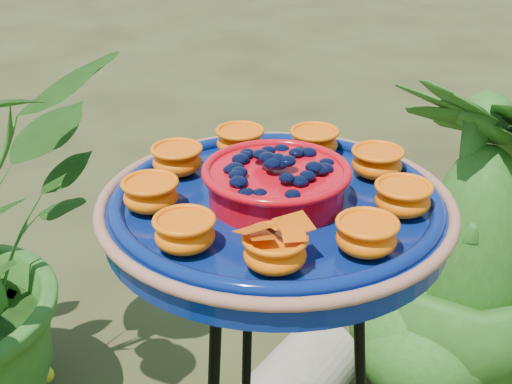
# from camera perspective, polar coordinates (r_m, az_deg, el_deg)

# --- Properties ---
(feeder_dish) EXTENTS (0.51, 0.51, 0.11)m
(feeder_dish) POSITION_cam_1_polar(r_m,az_deg,el_deg) (0.96, 1.61, -0.84)
(feeder_dish) COLOR #071957
(feeder_dish) RESTS_ON tripod_stand
(shrub_back_right) EXTENTS (0.69, 0.69, 0.90)m
(shrub_back_right) POSITION_cam_1_polar(r_m,az_deg,el_deg) (1.96, 17.17, -3.65)
(shrub_back_right) COLOR #244E14
(shrub_back_right) RESTS_ON ground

